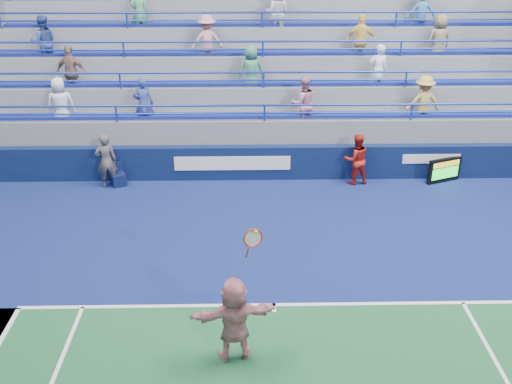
{
  "coord_description": "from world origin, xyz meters",
  "views": [
    {
      "loc": [
        -0.57,
        -9.9,
        7.64
      ],
      "look_at": [
        -0.34,
        2.5,
        1.5
      ],
      "focal_mm": 40.0,
      "sensor_mm": 36.0,
      "label": 1
    }
  ],
  "objects_px": {
    "line_judge": "(106,161)",
    "ball_girl": "(356,159)",
    "tennis_player": "(234,319)",
    "judge_chair": "(119,179)",
    "serve_speed_board": "(444,170)"
  },
  "relations": [
    {
      "from": "judge_chair",
      "to": "ball_girl",
      "type": "height_order",
      "value": "ball_girl"
    },
    {
      "from": "judge_chair",
      "to": "line_judge",
      "type": "bearing_deg",
      "value": -163.95
    },
    {
      "from": "serve_speed_board",
      "to": "judge_chair",
      "type": "relative_size",
      "value": 1.55
    },
    {
      "from": "judge_chair",
      "to": "tennis_player",
      "type": "xyz_separation_m",
      "value": [
        3.69,
        -7.61,
        0.65
      ]
    },
    {
      "from": "judge_chair",
      "to": "tennis_player",
      "type": "height_order",
      "value": "tennis_player"
    },
    {
      "from": "line_judge",
      "to": "ball_girl",
      "type": "xyz_separation_m",
      "value": [
        7.59,
        0.1,
        -0.05
      ]
    },
    {
      "from": "serve_speed_board",
      "to": "judge_chair",
      "type": "xyz_separation_m",
      "value": [
        -10.08,
        -0.05,
        -0.17
      ]
    },
    {
      "from": "tennis_player",
      "to": "judge_chair",
      "type": "bearing_deg",
      "value": 115.89
    },
    {
      "from": "ball_girl",
      "to": "line_judge",
      "type": "bearing_deg",
      "value": -9.89
    },
    {
      "from": "ball_girl",
      "to": "tennis_player",
      "type": "bearing_deg",
      "value": 54.04
    },
    {
      "from": "line_judge",
      "to": "ball_girl",
      "type": "height_order",
      "value": "line_judge"
    },
    {
      "from": "judge_chair",
      "to": "ball_girl",
      "type": "xyz_separation_m",
      "value": [
        7.3,
        0.02,
        0.58
      ]
    },
    {
      "from": "line_judge",
      "to": "serve_speed_board",
      "type": "bearing_deg",
      "value": 163.59
    },
    {
      "from": "serve_speed_board",
      "to": "ball_girl",
      "type": "relative_size",
      "value": 0.68
    },
    {
      "from": "judge_chair",
      "to": "line_judge",
      "type": "distance_m",
      "value": 0.7
    }
  ]
}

